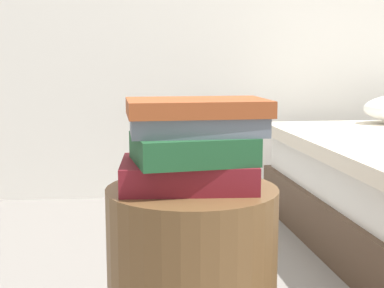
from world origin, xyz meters
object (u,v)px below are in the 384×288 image
at_px(book_forest, 190,148).
at_px(book_slate, 197,125).
at_px(book_maroon, 188,174).
at_px(book_rust, 197,107).

relative_size(book_forest, book_slate, 0.87).
relative_size(book_maroon, book_slate, 1.02).
bearing_deg(book_forest, book_rust, 28.34).
bearing_deg(book_maroon, book_forest, -76.42).
bearing_deg(book_rust, book_slate, -96.90).
bearing_deg(book_rust, book_forest, -145.94).
xyz_separation_m(book_forest, book_slate, (0.01, 0.00, 0.05)).
xyz_separation_m(book_maroon, book_rust, (0.02, -0.01, 0.14)).
height_order(book_slate, book_rust, book_rust).
bearing_deg(book_forest, book_slate, -2.54).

